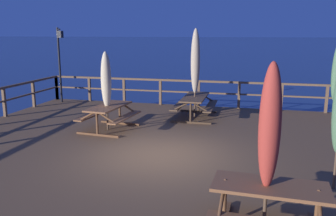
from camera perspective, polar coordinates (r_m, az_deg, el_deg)
The scene contains 10 objects.
ground_plane at distance 9.27m, azimuth -1.45°, elevation -12.08°, with size 600.00×600.00×0.00m, color navy.
wooden_deck at distance 9.12m, azimuth -1.46°, elevation -9.81°, with size 13.33×12.55×0.79m, color brown.
railing_waterside_far at distance 14.63m, azimuth 4.95°, elevation 3.10°, with size 13.13×0.10×1.09m.
picnic_table_mid_right at distance 5.72m, azimuth 15.95°, elevation -13.75°, with size 1.76×1.47×0.78m.
picnic_table_back_right at distance 12.75m, azimuth 4.34°, elevation 0.99°, with size 1.43×2.16×0.78m.
picnic_table_mid_left at distance 11.26m, azimuth -9.44°, elevation -0.67°, with size 1.56×1.95×0.78m.
patio_umbrella_short_mid at distance 5.32m, azimuth 15.98°, elevation -2.99°, with size 0.32×0.32×2.61m.
patio_umbrella_tall_front at distance 12.53m, azimuth 4.41°, elevation 7.42°, with size 0.32×0.32×3.14m.
patio_umbrella_tall_mid_left at distance 11.10m, azimuth -9.88°, elevation 4.35°, with size 0.32×0.32×2.45m.
lamp_post_hooked at distance 15.84m, azimuth -16.95°, elevation 8.30°, with size 0.50×0.56×3.20m.
Camera 1 is at (2.28, -8.15, 3.78)m, focal length 38.07 mm.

